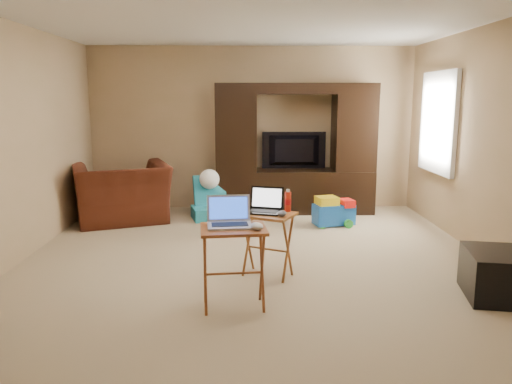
{
  "coord_description": "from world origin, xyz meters",
  "views": [
    {
      "loc": [
        -0.11,
        -5.07,
        1.72
      ],
      "look_at": [
        0.0,
        -0.2,
        0.8
      ],
      "focal_mm": 35.0,
      "sensor_mm": 36.0,
      "label": 1
    }
  ],
  "objects_px": {
    "television": "(294,151)",
    "entertainment_center": "(295,149)",
    "child_rocker": "(209,198)",
    "laptop_right": "(264,201)",
    "plush_toy": "(226,219)",
    "mouse_right": "(282,213)",
    "tray_table_right": "(268,245)",
    "tray_table_left": "(234,268)",
    "push_toy": "(334,211)",
    "recliner": "(122,193)",
    "water_bottle": "(288,202)",
    "ottoman": "(505,275)",
    "mouse_left": "(257,226)",
    "laptop_left": "(230,212)"
  },
  "relations": [
    {
      "from": "television",
      "to": "entertainment_center",
      "type": "bearing_deg",
      "value": 89.56
    },
    {
      "from": "entertainment_center",
      "to": "child_rocker",
      "type": "height_order",
      "value": "entertainment_center"
    },
    {
      "from": "entertainment_center",
      "to": "laptop_right",
      "type": "distance_m",
      "value": 2.88
    },
    {
      "from": "plush_toy",
      "to": "mouse_right",
      "type": "height_order",
      "value": "mouse_right"
    },
    {
      "from": "laptop_right",
      "to": "mouse_right",
      "type": "bearing_deg",
      "value": -22.76
    },
    {
      "from": "tray_table_right",
      "to": "tray_table_left",
      "type": "bearing_deg",
      "value": -85.59
    },
    {
      "from": "mouse_right",
      "to": "laptop_right",
      "type": "bearing_deg",
      "value": 140.53
    },
    {
      "from": "tray_table_left",
      "to": "mouse_right",
      "type": "distance_m",
      "value": 0.83
    },
    {
      "from": "television",
      "to": "mouse_right",
      "type": "bearing_deg",
      "value": 81.91
    },
    {
      "from": "plush_toy",
      "to": "push_toy",
      "type": "height_order",
      "value": "plush_toy"
    },
    {
      "from": "child_rocker",
      "to": "laptop_right",
      "type": "distance_m",
      "value": 2.47
    },
    {
      "from": "plush_toy",
      "to": "tray_table_right",
      "type": "relative_size",
      "value": 0.67
    },
    {
      "from": "mouse_right",
      "to": "entertainment_center",
      "type": "bearing_deg",
      "value": 82.12
    },
    {
      "from": "recliner",
      "to": "water_bottle",
      "type": "bearing_deg",
      "value": 114.93
    },
    {
      "from": "child_rocker",
      "to": "plush_toy",
      "type": "xyz_separation_m",
      "value": [
        0.28,
        -0.85,
        -0.1
      ]
    },
    {
      "from": "push_toy",
      "to": "laptop_right",
      "type": "relative_size",
      "value": 1.67
    },
    {
      "from": "water_bottle",
      "to": "mouse_right",
      "type": "bearing_deg",
      "value": -109.29
    },
    {
      "from": "recliner",
      "to": "laptop_right",
      "type": "distance_m",
      "value": 2.94
    },
    {
      "from": "television",
      "to": "push_toy",
      "type": "bearing_deg",
      "value": 114.39
    },
    {
      "from": "entertainment_center",
      "to": "laptop_right",
      "type": "relative_size",
      "value": 7.17
    },
    {
      "from": "mouse_right",
      "to": "ottoman",
      "type": "bearing_deg",
      "value": -13.76
    },
    {
      "from": "mouse_left",
      "to": "water_bottle",
      "type": "distance_m",
      "value": 0.96
    },
    {
      "from": "mouse_left",
      "to": "laptop_right",
      "type": "bearing_deg",
      "value": 84.36
    },
    {
      "from": "mouse_right",
      "to": "water_bottle",
      "type": "distance_m",
      "value": 0.22
    },
    {
      "from": "tray_table_right",
      "to": "mouse_right",
      "type": "relative_size",
      "value": 4.92
    },
    {
      "from": "entertainment_center",
      "to": "tray_table_left",
      "type": "bearing_deg",
      "value": -102.47
    },
    {
      "from": "television",
      "to": "laptop_left",
      "type": "relative_size",
      "value": 2.72
    },
    {
      "from": "recliner",
      "to": "television",
      "type": "bearing_deg",
      "value": 175.51
    },
    {
      "from": "push_toy",
      "to": "laptop_left",
      "type": "height_order",
      "value": "laptop_left"
    },
    {
      "from": "mouse_right",
      "to": "push_toy",
      "type": "bearing_deg",
      "value": 67.36
    },
    {
      "from": "push_toy",
      "to": "ottoman",
      "type": "bearing_deg",
      "value": -80.94
    },
    {
      "from": "plush_toy",
      "to": "mouse_left",
      "type": "height_order",
      "value": "mouse_left"
    },
    {
      "from": "plush_toy",
      "to": "push_toy",
      "type": "relative_size",
      "value": 0.77
    },
    {
      "from": "entertainment_center",
      "to": "mouse_left",
      "type": "distance_m",
      "value": 3.72
    },
    {
      "from": "ottoman",
      "to": "laptop_right",
      "type": "xyz_separation_m",
      "value": [
        -2.08,
        0.61,
        0.54
      ]
    },
    {
      "from": "push_toy",
      "to": "mouse_left",
      "type": "xyz_separation_m",
      "value": [
        -1.11,
        -2.77,
        0.51
      ]
    },
    {
      "from": "television",
      "to": "laptop_left",
      "type": "bearing_deg",
      "value": 75.96
    },
    {
      "from": "television",
      "to": "plush_toy",
      "type": "height_order",
      "value": "television"
    },
    {
      "from": "mouse_left",
      "to": "entertainment_center",
      "type": "bearing_deg",
      "value": 79.73
    },
    {
      "from": "ottoman",
      "to": "laptop_right",
      "type": "bearing_deg",
      "value": 163.71
    },
    {
      "from": "recliner",
      "to": "child_rocker",
      "type": "relative_size",
      "value": 2.01
    },
    {
      "from": "ottoman",
      "to": "mouse_right",
      "type": "bearing_deg",
      "value": 166.24
    },
    {
      "from": "child_rocker",
      "to": "laptop_left",
      "type": "height_order",
      "value": "laptop_left"
    },
    {
      "from": "entertainment_center",
      "to": "mouse_left",
      "type": "xyz_separation_m",
      "value": [
        -0.66,
        -3.65,
        -0.25
      ]
    },
    {
      "from": "mouse_left",
      "to": "mouse_right",
      "type": "bearing_deg",
      "value": 70.14
    },
    {
      "from": "child_rocker",
      "to": "push_toy",
      "type": "height_order",
      "value": "child_rocker"
    },
    {
      "from": "entertainment_center",
      "to": "water_bottle",
      "type": "distance_m",
      "value": 2.78
    },
    {
      "from": "plush_toy",
      "to": "tray_table_right",
      "type": "height_order",
      "value": "tray_table_right"
    },
    {
      "from": "push_toy",
      "to": "mouse_right",
      "type": "distance_m",
      "value": 2.28
    },
    {
      "from": "plush_toy",
      "to": "push_toy",
      "type": "bearing_deg",
      "value": 16.94
    }
  ]
}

